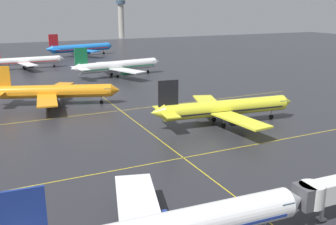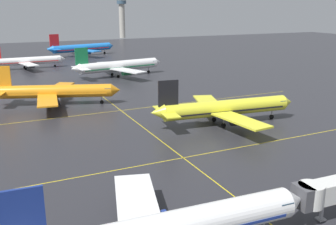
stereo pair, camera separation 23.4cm
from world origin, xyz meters
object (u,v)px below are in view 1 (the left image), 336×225
airliner_third_row (54,92)px  airliner_far_left_stand (118,66)px  airliner_far_right_stand (27,61)px  control_tower (121,15)px  airliner_second_row (224,108)px  airliner_distant_taxiway (81,48)px

airliner_third_row → airliner_far_left_stand: size_ratio=0.90×
airliner_far_right_stand → control_tower: bearing=57.6°
airliner_far_right_stand → airliner_second_row: bearing=-72.5°
airliner_second_row → control_tower: 268.77m
airliner_distant_taxiway → control_tower: size_ratio=1.19×
airliner_third_row → airliner_far_right_stand: size_ratio=1.07×
airliner_far_left_stand → control_tower: 199.31m
airliner_second_row → airliner_third_row: size_ratio=1.04×
airliner_second_row → airliner_far_left_stand: (-3.02, 73.26, 0.28)m
airliner_distant_taxiway → control_tower: (63.05, 114.01, 15.95)m
airliner_third_row → control_tower: bearing=66.9°
airliner_second_row → control_tower: control_tower is taller
airliner_third_row → airliner_far_right_stand: airliner_third_row is taller
airliner_second_row → airliner_far_left_stand: 73.33m
airliner_distant_taxiway → airliner_second_row: bearing=-89.5°
airliner_second_row → airliner_third_row: (-33.95, 36.54, -0.05)m
airliner_third_row → airliner_distant_taxiway: airliner_distant_taxiway is taller
airliner_far_left_stand → control_tower: size_ratio=1.16×
airliner_second_row → airliner_distant_taxiway: size_ratio=0.91×
airliner_second_row → airliner_far_right_stand: bearing=107.5°
airliner_third_row → airliner_distant_taxiway: (32.63, 110.52, 0.48)m
airliner_far_right_stand → airliner_distant_taxiway: airliner_distant_taxiway is taller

